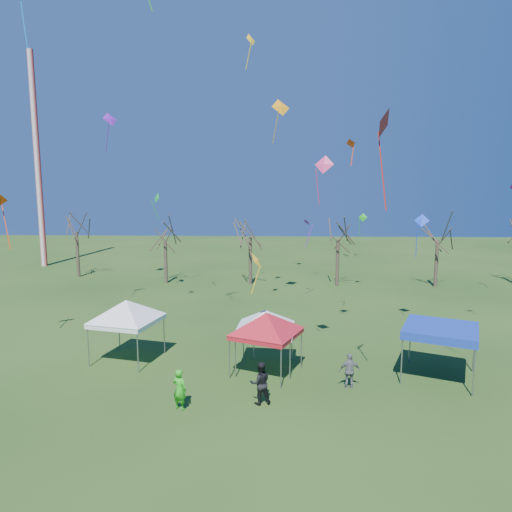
{
  "coord_description": "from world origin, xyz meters",
  "views": [
    {
      "loc": [
        0.17,
        -19.4,
        9.29
      ],
      "look_at": [
        -0.84,
        3.0,
        5.97
      ],
      "focal_mm": 32.0,
      "sensor_mm": 36.0,
      "label": 1
    }
  ],
  "objects": [
    {
      "name": "ground",
      "position": [
        0.0,
        0.0,
        0.0
      ],
      "size": [
        140.0,
        140.0,
        0.0
      ],
      "primitive_type": "plane",
      "color": "#214014",
      "rests_on": "ground"
    },
    {
      "name": "radio_mast",
      "position": [
        -28.0,
        34.0,
        12.5
      ],
      "size": [
        0.7,
        0.7,
        25.0
      ],
      "primitive_type": "cylinder",
      "color": "silver",
      "rests_on": "ground"
    },
    {
      "name": "tree_0",
      "position": [
        -20.85,
        27.38,
        6.49
      ],
      "size": [
        3.83,
        3.83,
        8.44
      ],
      "color": "#3D2D21",
      "rests_on": "ground"
    },
    {
      "name": "tree_1",
      "position": [
        -10.77,
        24.65,
        5.79
      ],
      "size": [
        3.42,
        3.42,
        7.54
      ],
      "color": "#3D2D21",
      "rests_on": "ground"
    },
    {
      "name": "tree_2",
      "position": [
        -2.37,
        24.38,
        6.29
      ],
      "size": [
        3.71,
        3.71,
        8.18
      ],
      "color": "#3D2D21",
      "rests_on": "ground"
    },
    {
      "name": "tree_3",
      "position": [
        6.03,
        24.04,
        6.08
      ],
      "size": [
        3.59,
        3.59,
        7.91
      ],
      "color": "#3D2D21",
      "rests_on": "ground"
    },
    {
      "name": "tree_4",
      "position": [
        15.36,
        24.0,
        6.06
      ],
      "size": [
        3.58,
        3.58,
        7.89
      ],
      "color": "#3D2D21",
      "rests_on": "ground"
    },
    {
      "name": "tent_white_west",
      "position": [
        -7.9,
        4.15,
        3.13
      ],
      "size": [
        4.28,
        4.28,
        3.87
      ],
      "rotation": [
        0.0,
        0.0,
        -0.23
      ],
      "color": "gray",
      "rests_on": "ground"
    },
    {
      "name": "tent_white_mid",
      "position": [
        -0.38,
        3.35,
        2.9
      ],
      "size": [
        4.07,
        4.07,
        3.6
      ],
      "rotation": [
        0.0,
        0.0,
        -0.07
      ],
      "color": "gray",
      "rests_on": "ground"
    },
    {
      "name": "tent_red",
      "position": [
        -0.3,
        2.66,
        2.95
      ],
      "size": [
        3.85,
        3.85,
        3.66
      ],
      "rotation": [
        0.0,
        0.0,
        -0.4
      ],
      "color": "gray",
      "rests_on": "ground"
    },
    {
      "name": "tent_blue",
      "position": [
        8.22,
        2.46,
        2.42
      ],
      "size": [
        4.38,
        4.38,
        2.63
      ],
      "rotation": [
        0.0,
        0.0,
        -0.4
      ],
      "color": "gray",
      "rests_on": "ground"
    },
    {
      "name": "person_grey",
      "position": [
        3.63,
        1.05,
        0.85
      ],
      "size": [
        1.02,
        0.48,
        1.7
      ],
      "primitive_type": "imported",
      "rotation": [
        0.0,
        0.0,
        3.2
      ],
      "color": "slate",
      "rests_on": "ground"
    },
    {
      "name": "person_green",
      "position": [
        -3.89,
        -1.34,
        0.89
      ],
      "size": [
        0.76,
        0.64,
        1.77
      ],
      "primitive_type": "imported",
      "rotation": [
        0.0,
        0.0,
        2.74
      ],
      "color": "green",
      "rests_on": "ground"
    },
    {
      "name": "person_dark",
      "position": [
        -0.49,
        -0.67,
        0.95
      ],
      "size": [
        1.06,
        0.9,
        1.89
      ],
      "primitive_type": "imported",
      "rotation": [
        0.0,
        0.0,
        3.36
      ],
      "color": "black",
      "rests_on": "ground"
    },
    {
      "name": "kite_24",
      "position": [
        -1.43,
        9.34,
        18.06
      ],
      "size": [
        0.8,
        0.89,
        2.12
      ],
      "rotation": [
        0.0,
        0.0,
        0.94
      ],
      "color": "yellow",
      "rests_on": "ground"
    },
    {
      "name": "kite_22",
      "position": [
        2.66,
        18.04,
        6.48
      ],
      "size": [
        0.88,
        0.92,
        2.32
      ],
      "rotation": [
        0.0,
        0.0,
        2.1
      ],
      "color": "purple",
      "rests_on": "ground"
    },
    {
      "name": "kite_5",
      "position": [
        4.17,
        -1.37,
        11.69
      ],
      "size": [
        0.96,
        1.27,
        3.91
      ],
      "rotation": [
        0.0,
        0.0,
        4.24
      ],
      "color": "red",
      "rests_on": "ground"
    },
    {
      "name": "kite_1",
      "position": [
        -0.74,
        1.52,
        5.96
      ],
      "size": [
        0.71,
        0.97,
        1.98
      ],
      "rotation": [
        0.0,
        0.0,
        1.37
      ],
      "color": "yellow",
      "rests_on": "ground"
    },
    {
      "name": "kite_17",
      "position": [
        9.43,
        10.16,
        7.23
      ],
      "size": [
        1.05,
        0.79,
        2.83
      ],
      "rotation": [
        0.0,
        0.0,
        5.98
      ],
      "color": "blue",
      "rests_on": "ground"
    },
    {
      "name": "kite_18",
      "position": [
        4.69,
        9.39,
        11.99
      ],
      "size": [
        0.78,
        0.77,
        1.67
      ],
      "rotation": [
        0.0,
        0.0,
        2.41
      ],
      "color": "#EB3D16",
      "rests_on": "ground"
    },
    {
      "name": "kite_19",
      "position": [
        7.79,
        21.36,
        6.71
      ],
      "size": [
        0.78,
        0.58,
        2.09
      ],
      "rotation": [
        0.0,
        0.0,
        5.91
      ],
      "color": "#1BA819",
      "rests_on": "ground"
    },
    {
      "name": "kite_11",
      "position": [
        0.42,
        14.52,
        15.07
      ],
      "size": [
        1.69,
        1.46,
        3.19
      ],
      "rotation": [
        0.0,
        0.0,
        0.52
      ],
      "color": "orange",
      "rests_on": "ground"
    },
    {
      "name": "kite_13",
      "position": [
        -10.23,
        19.79,
        8.45
      ],
      "size": [
        0.96,
        1.01,
        2.49
      ],
      "rotation": [
        0.0,
        0.0,
        5.37
      ],
      "color": "#16942A",
      "rests_on": "ground"
    },
    {
      "name": "kite_27",
      "position": [
        2.46,
        3.39,
        10.43
      ],
      "size": [
        1.08,
        0.83,
        2.42
      ],
      "rotation": [
        0.0,
        0.0,
        5.87
      ],
      "color": "#F23576",
      "rests_on": "ground"
    },
    {
      "name": "kite_2",
      "position": [
        -14.57,
        21.47,
        15.35
      ],
      "size": [
        1.54,
        1.63,
        3.47
      ],
      "rotation": [
        0.0,
        0.0,
        0.9
      ],
      "color": "purple",
      "rests_on": "ground"
    }
  ]
}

